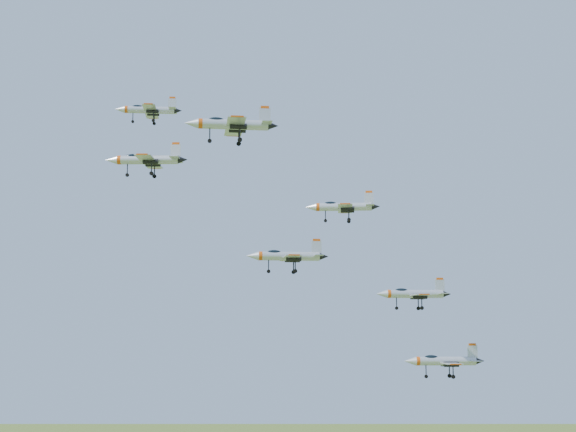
{
  "coord_description": "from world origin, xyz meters",
  "views": [
    {
      "loc": [
        17.29,
        -119.88,
        119.83
      ],
      "look_at": [
        9.62,
        -0.84,
        136.4
      ],
      "focal_mm": 50.0,
      "sensor_mm": 36.0,
      "label": 1
    }
  ],
  "objects": [
    {
      "name": "jet_right_low",
      "position": [
        9.96,
        -9.28,
        129.62
      ],
      "size": [
        11.55,
        9.68,
        3.09
      ],
      "rotation": [
        0.0,
        0.0,
        0.17
      ],
      "color": "#AEB4BB"
    },
    {
      "name": "jet_extra",
      "position": [
        33.37,
        8.57,
        114.6
      ],
      "size": [
        12.83,
        10.68,
        3.43
      ],
      "rotation": [
        0.0,
        0.0,
        0.12
      ],
      "color": "#AEB4BB"
    },
    {
      "name": "jet_right_high",
      "position": [
        3.15,
        -18.1,
        146.24
      ],
      "size": [
        12.42,
        10.43,
        3.33
      ],
      "rotation": [
        0.0,
        0.0,
        0.19
      ],
      "color": "#AEB4BB"
    },
    {
      "name": "jet_left_low",
      "position": [
        17.69,
        1.47,
        138.08
      ],
      "size": [
        11.45,
        9.39,
        3.07
      ],
      "rotation": [
        0.0,
        0.0,
        -0.0
      ],
      "color": "#AEB4BB"
    },
    {
      "name": "jet_lead",
      "position": [
        -14.49,
        8.38,
        155.82
      ],
      "size": [
        11.15,
        9.32,
        2.98
      ],
      "rotation": [
        0.0,
        0.0,
        0.15
      ],
      "color": "#AEB4BB"
    },
    {
      "name": "jet_trail",
      "position": [
        28.18,
        1.23,
        124.77
      ],
      "size": [
        11.49,
        9.61,
        3.08
      ],
      "rotation": [
        0.0,
        0.0,
        0.16
      ],
      "color": "#AEB4BB"
    },
    {
      "name": "jet_left_high",
      "position": [
        -12.97,
        1.6,
        145.86
      ],
      "size": [
        13.03,
        10.73,
        3.49
      ],
      "rotation": [
        0.0,
        0.0,
        0.03
      ],
      "color": "#AEB4BB"
    }
  ]
}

